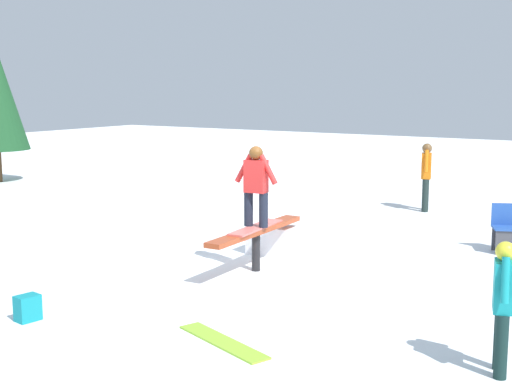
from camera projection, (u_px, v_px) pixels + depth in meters
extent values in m
plane|color=white|center=(256.00, 271.00, 11.74)|extent=(60.00, 60.00, 0.00)
cylinder|color=black|center=(256.00, 252.00, 11.69)|extent=(0.14, 0.14, 0.63)
cube|color=#A53F1E|center=(256.00, 231.00, 11.64)|extent=(2.64, 0.38, 0.08)
cube|color=white|center=(305.00, 235.00, 13.23)|extent=(1.86, 1.57, 0.52)
cube|color=#E36B61|center=(256.00, 227.00, 11.63)|extent=(1.48, 0.42, 0.03)
cylinder|color=#1B2130|center=(249.00, 209.00, 11.64)|extent=(0.15, 0.15, 0.56)
cylinder|color=#1B2130|center=(264.00, 210.00, 11.52)|extent=(0.15, 0.15, 0.56)
cube|color=red|center=(256.00, 176.00, 11.50)|extent=(0.25, 0.37, 0.53)
cylinder|color=red|center=(244.00, 168.00, 11.58)|extent=(0.12, 0.33, 0.49)
cylinder|color=red|center=(268.00, 170.00, 11.38)|extent=(0.12, 0.33, 0.49)
sphere|color=brown|center=(256.00, 153.00, 11.44)|extent=(0.22, 0.22, 0.22)
cylinder|color=#132A28|center=(500.00, 338.00, 7.64)|extent=(0.14, 0.14, 0.69)
cylinder|color=#132A28|center=(501.00, 347.00, 7.40)|extent=(0.14, 0.14, 0.69)
cube|color=teal|center=(504.00, 286.00, 7.43)|extent=(0.37, 0.28, 0.54)
cylinder|color=teal|center=(503.00, 270.00, 7.60)|extent=(0.20, 0.13, 0.48)
cylinder|color=teal|center=(505.00, 280.00, 7.22)|extent=(0.20, 0.13, 0.48)
sphere|color=yellow|center=(506.00, 251.00, 7.37)|extent=(0.21, 0.21, 0.21)
cylinder|color=#1D2B29|center=(426.00, 194.00, 17.32)|extent=(0.15, 0.15, 0.79)
cylinder|color=#1D2B29|center=(425.00, 196.00, 17.05)|extent=(0.15, 0.15, 0.79)
cube|color=orange|center=(426.00, 166.00, 17.08)|extent=(0.42, 0.33, 0.61)
cylinder|color=orange|center=(427.00, 159.00, 17.28)|extent=(0.23, 0.15, 0.54)
cylinder|color=orange|center=(426.00, 161.00, 16.84)|extent=(0.23, 0.15, 0.54)
sphere|color=brown|center=(427.00, 148.00, 17.02)|extent=(0.24, 0.24, 0.24)
cube|color=#91CC2F|center=(223.00, 342.00, 8.47)|extent=(0.78, 1.52, 0.02)
cube|color=#3F3F44|center=(507.00, 243.00, 12.77)|extent=(0.19, 0.37, 0.44)
cube|color=#3F3F44|center=(503.00, 239.00, 13.12)|extent=(0.19, 0.37, 0.44)
cube|color=#244EA1|center=(505.00, 228.00, 12.91)|extent=(0.58, 0.58, 0.04)
cube|color=#244EA1|center=(504.00, 214.00, 13.07)|extent=(0.22, 0.42, 0.40)
cube|color=teal|center=(28.00, 308.00, 9.24)|extent=(0.33, 0.27, 0.34)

